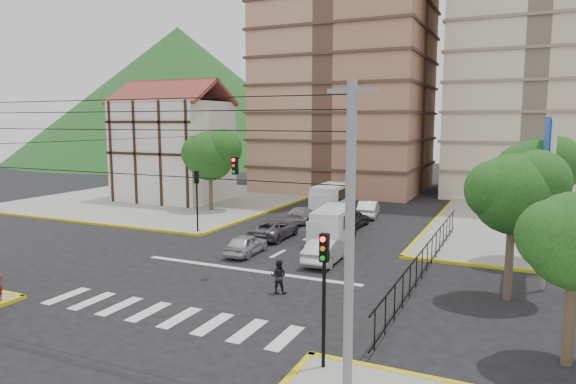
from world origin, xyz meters
The scene contains 24 objects.
ground centered at (0.00, 0.00, 0.00)m, with size 160.00×160.00×0.00m, color black.
sidewalk_nw centered at (-20.00, 20.00, 0.07)m, with size 26.00×26.00×0.15m, color gray.
crosswalk_stripes centered at (0.00, -6.00, 0.01)m, with size 12.00×2.40×0.01m, color silver.
stop_line centered at (0.00, 1.20, 0.01)m, with size 13.00×0.40×0.01m, color silver.
tudor_building centered at (-19.00, 20.00, 5.25)m, with size 10.80×8.05×12.23m.
distant_hill centered at (-55.00, 70.00, 14.00)m, with size 70.00×70.00×28.00m, color #1B521C.
park_fence centered at (9.00, 4.50, 0.00)m, with size 0.10×22.50×1.66m, color black, non-canonical shape.
billboard centered at (14.45, 6.00, 6.00)m, with size 0.36×6.20×8.10m.
tree_park_a centered at (13.08, 2.01, 5.01)m, with size 4.41×3.60×6.83m.
tree_park_c centered at (14.09, 9.01, 5.34)m, with size 4.65×3.80×7.25m.
tree_tudor centered at (-11.90, 16.01, 5.22)m, with size 5.39×4.40×7.43m.
traffic_light_se centered at (7.80, -7.80, 3.11)m, with size 0.28×0.22×4.40m.
traffic_light_nw centered at (-7.80, 7.80, 3.11)m, with size 0.28×0.22×4.40m.
traffic_light_hanging centered at (0.00, -2.04, 5.90)m, with size 18.00×9.12×0.92m.
utility_pole_se centered at (9.00, -9.00, 4.77)m, with size 1.40×0.28×9.00m.
van_right_lane centered at (1.93, 9.29, 1.10)m, with size 2.45×5.18×2.26m.
van_left_lane centered at (-2.09, 19.82, 1.20)m, with size 2.41×5.56×2.46m.
car_silver_front_left centered at (-1.70, 4.07, 0.63)m, with size 1.49×3.70×1.26m, color silver.
car_white_front_right centered at (3.33, 4.41, 0.72)m, with size 1.53×4.39×1.45m, color silver.
car_grey_mid_left centered at (-2.10, 8.81, 0.65)m, with size 2.17×4.70×1.31m, color slate.
car_silver_rear_left centered at (-2.61, 14.80, 0.62)m, with size 1.75×4.30×1.25m, color #A8A8AC.
car_darkgrey_mid_right centered at (1.71, 14.54, 0.69)m, with size 1.63×4.05×1.38m, color #29282B.
car_white_rear_right centered at (1.65, 19.21, 0.71)m, with size 1.49×4.29×1.41m, color white.
pedestrian_crosswalk centered at (3.17, -1.52, 0.81)m, with size 0.79×0.61×1.62m, color black.
Camera 1 is at (13.30, -22.53, 8.01)m, focal length 32.00 mm.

